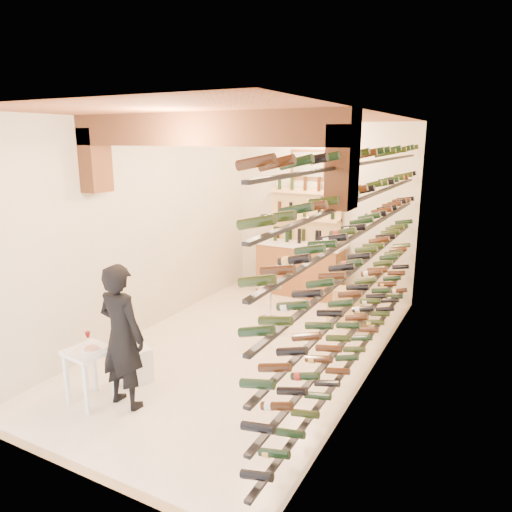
{
  "coord_description": "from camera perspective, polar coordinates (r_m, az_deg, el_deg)",
  "views": [
    {
      "loc": [
        3.07,
        -5.5,
        2.92
      ],
      "look_at": [
        0.0,
        0.3,
        1.3
      ],
      "focal_mm": 33.4,
      "sensor_mm": 36.0,
      "label": 1
    }
  ],
  "objects": [
    {
      "name": "ground",
      "position": [
        6.94,
        -1.18,
        -11.01
      ],
      "size": [
        6.0,
        6.0,
        0.0
      ],
      "primitive_type": "plane",
      "color": "silver",
      "rests_on": "ground"
    },
    {
      "name": "room_shell",
      "position": [
        6.11,
        -2.48,
        7.57
      ],
      "size": [
        3.52,
        6.02,
        3.21
      ],
      "color": "beige",
      "rests_on": "ground"
    },
    {
      "name": "wine_rack",
      "position": [
        5.87,
        11.92,
        0.06
      ],
      "size": [
        0.32,
        5.7,
        2.56
      ],
      "color": "black",
      "rests_on": "ground"
    },
    {
      "name": "back_counter",
      "position": [
        9.13,
        5.24,
        -1.34
      ],
      "size": [
        1.7,
        0.62,
        1.29
      ],
      "color": "brown",
      "rests_on": "ground"
    },
    {
      "name": "back_shelving",
      "position": [
        9.21,
        5.91,
        2.83
      ],
      "size": [
        1.4,
        0.31,
        2.73
      ],
      "color": "#DEBB7D",
      "rests_on": "ground"
    },
    {
      "name": "tasting_table",
      "position": [
        5.74,
        -19.37,
        -11.58
      ],
      "size": [
        0.5,
        0.5,
        0.78
      ],
      "rotation": [
        0.0,
        0.0,
        -0.14
      ],
      "color": "white",
      "rests_on": "ground"
    },
    {
      "name": "white_stool",
      "position": [
        6.18,
        -14.38,
        -12.52
      ],
      "size": [
        0.45,
        0.45,
        0.43
      ],
      "primitive_type": "cube",
      "rotation": [
        0.0,
        0.0,
        -0.37
      ],
      "color": "white",
      "rests_on": "ground"
    },
    {
      "name": "person",
      "position": [
        5.47,
        -15.79,
        -9.24
      ],
      "size": [
        0.63,
        0.44,
        1.64
      ],
      "primitive_type": "imported",
      "rotation": [
        0.0,
        0.0,
        3.07
      ],
      "color": "black",
      "rests_on": "ground"
    },
    {
      "name": "chrome_barstool",
      "position": [
        7.3,
        1.58,
        -5.72
      ],
      "size": [
        0.42,
        0.42,
        0.81
      ],
      "rotation": [
        0.0,
        0.0,
        -0.16
      ],
      "color": "silver",
      "rests_on": "ground"
    },
    {
      "name": "crate_lower",
      "position": [
        7.84,
        10.88,
        -6.94
      ],
      "size": [
        0.66,
        0.57,
        0.33
      ],
      "primitive_type": "cube",
      "rotation": [
        0.0,
        0.0,
        -0.38
      ],
      "color": "tan",
      "rests_on": "ground"
    },
    {
      "name": "crate_upper",
      "position": [
        7.74,
        10.98,
        -4.82
      ],
      "size": [
        0.56,
        0.48,
        0.28
      ],
      "primitive_type": "cube",
      "rotation": [
        0.0,
        0.0,
        0.36
      ],
      "color": "tan",
      "rests_on": "crate_lower"
    }
  ]
}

